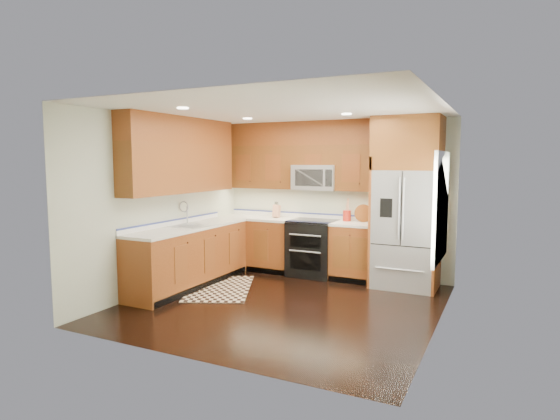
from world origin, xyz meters
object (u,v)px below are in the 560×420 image
at_px(range, 313,248).
at_px(utensil_crock, 347,213).
at_px(refrigerator, 406,203).
at_px(rug, 220,288).
at_px(knife_block, 276,211).

xyz_separation_m(range, utensil_crock, (0.54, 0.19, 0.60)).
distance_m(range, refrigerator, 1.76).
relative_size(refrigerator, utensil_crock, 6.85).
bearing_deg(rug, utensil_crock, 22.62).
relative_size(range, knife_block, 3.37).
bearing_deg(knife_block, utensil_crock, 2.67).
bearing_deg(knife_block, rug, -97.65).
relative_size(rug, knife_block, 5.32).
bearing_deg(knife_block, range, -9.75).
bearing_deg(rug, refrigerator, 4.29).
bearing_deg(knife_block, refrigerator, -4.14).
height_order(range, knife_block, knife_block).
bearing_deg(rug, knife_block, 58.26).
height_order(range, refrigerator, refrigerator).
bearing_deg(range, knife_block, 170.25).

